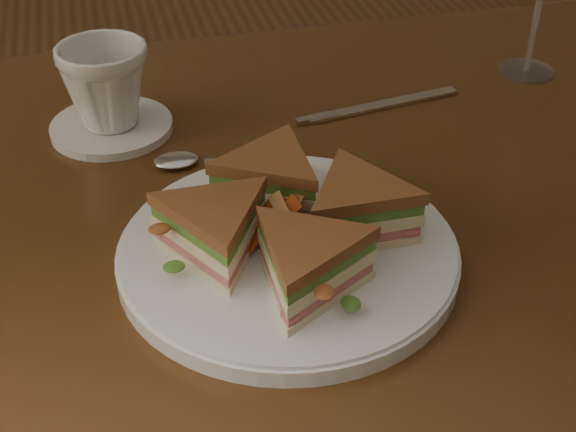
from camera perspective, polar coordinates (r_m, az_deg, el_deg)
The scene contains 8 objects.
table at distance 0.89m, azimuth 0.50°, elevation -3.12°, with size 1.20×0.80×0.75m.
plate at distance 0.72m, azimuth -0.00°, elevation -2.70°, with size 0.31×0.31×0.02m, color white.
sandwich_wedges at distance 0.70m, azimuth -0.00°, elevation -0.33°, with size 0.25×0.25×0.06m.
crisps_mound at distance 0.70m, azimuth -0.00°, elevation -0.59°, with size 0.09×0.09×0.05m, color #D7531B, non-canonical shape.
spoon at distance 0.87m, azimuth -6.44°, elevation 3.88°, with size 0.18×0.06×0.01m.
knife at distance 0.98m, azimuth 6.05°, elevation 7.69°, with size 0.21×0.05×0.00m.
saucer at distance 0.95m, azimuth -12.42°, elevation 6.21°, with size 0.14×0.14×0.01m, color white.
coffee_cup at distance 0.92m, azimuth -12.83°, elevation 9.02°, with size 0.10×0.10×0.09m, color white.
Camera 1 is at (-0.18, -0.67, 1.21)m, focal length 50.00 mm.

